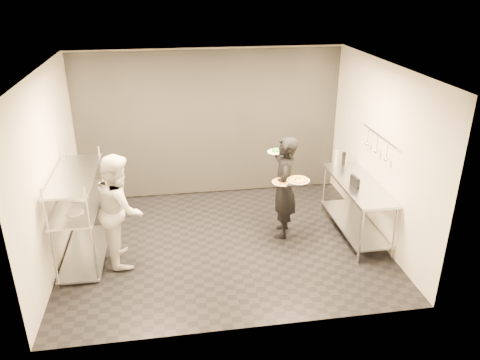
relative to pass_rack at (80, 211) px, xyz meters
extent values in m
cube|color=black|center=(2.15, 0.00, -0.77)|extent=(5.00, 4.00, 0.00)
cube|color=white|center=(2.15, 0.00, 2.03)|extent=(5.00, 4.00, 0.00)
cube|color=silver|center=(2.15, 2.00, 0.63)|extent=(5.00, 0.00, 2.80)
cube|color=silver|center=(2.15, -2.00, 0.63)|extent=(5.00, 0.00, 2.80)
cube|color=silver|center=(-0.35, 0.00, 0.63)|extent=(0.00, 4.00, 2.80)
cube|color=silver|center=(4.65, 0.00, 0.63)|extent=(0.00, 4.00, 2.80)
cube|color=silver|center=(2.15, 1.97, 0.63)|extent=(4.90, 0.04, 2.74)
cylinder|color=#BABCC1|center=(-0.27, -0.77, -0.02)|extent=(0.04, 0.04, 1.50)
cylinder|color=#BABCC1|center=(-0.27, 0.77, -0.02)|extent=(0.04, 0.04, 1.50)
cylinder|color=#BABCC1|center=(0.27, -0.77, -0.02)|extent=(0.04, 0.04, 1.50)
cylinder|color=#BABCC1|center=(0.27, 0.77, -0.02)|extent=(0.04, 0.04, 1.50)
cube|color=#AEB3B8|center=(0.00, 0.00, -0.72)|extent=(0.60, 1.60, 0.03)
cube|color=#AEB3B8|center=(0.00, 0.00, 0.13)|extent=(0.60, 1.60, 0.03)
cube|color=#AEB3B8|center=(0.00, 0.00, 0.58)|extent=(0.60, 1.60, 0.03)
cylinder|color=white|center=(0.00, -0.35, 0.16)|extent=(0.26, 0.26, 0.01)
cylinder|color=white|center=(0.00, 0.10, 0.16)|extent=(0.26, 0.26, 0.01)
cylinder|color=#BABCC1|center=(4.07, -0.86, -0.32)|extent=(0.04, 0.04, 0.90)
cylinder|color=#BABCC1|center=(4.07, 0.86, -0.32)|extent=(0.04, 0.04, 0.90)
cylinder|color=#BABCC1|center=(4.59, -0.86, -0.32)|extent=(0.04, 0.04, 0.90)
cylinder|color=#BABCC1|center=(4.59, 0.86, -0.32)|extent=(0.04, 0.04, 0.90)
cube|color=#AEB3B8|center=(4.33, 0.00, -0.59)|extent=(0.57, 1.71, 0.03)
cube|color=#AEB3B8|center=(4.33, 0.00, 0.13)|extent=(0.60, 1.80, 0.04)
cylinder|color=#BABCC1|center=(4.59, 0.00, 0.93)|extent=(0.02, 1.20, 0.02)
cylinder|color=#BABCC1|center=(4.57, -0.35, 0.80)|extent=(0.01, 0.01, 0.22)
sphere|color=#BABCC1|center=(4.57, -0.35, 0.67)|extent=(0.07, 0.07, 0.07)
cylinder|color=#BABCC1|center=(4.57, 0.00, 0.80)|extent=(0.01, 0.01, 0.22)
sphere|color=#BABCC1|center=(4.57, 0.00, 0.67)|extent=(0.07, 0.07, 0.07)
cylinder|color=#BABCC1|center=(4.57, 0.35, 0.80)|extent=(0.01, 0.01, 0.22)
sphere|color=#BABCC1|center=(4.57, 0.35, 0.67)|extent=(0.07, 0.07, 0.07)
imported|color=black|center=(3.14, 0.16, 0.08)|extent=(0.56, 0.71, 1.69)
imported|color=silver|center=(0.60, -0.18, 0.07)|extent=(0.77, 0.91, 1.69)
cylinder|color=white|center=(3.07, -0.02, 0.26)|extent=(0.32, 0.32, 0.01)
cylinder|color=#A87D3C|center=(3.07, -0.02, 0.27)|extent=(0.28, 0.28, 0.02)
cylinder|color=#CC681B|center=(3.07, -0.02, 0.28)|extent=(0.25, 0.25, 0.01)
sphere|color=#125213|center=(3.07, -0.02, 0.29)|extent=(0.04, 0.04, 0.04)
cylinder|color=white|center=(3.31, -0.08, 0.30)|extent=(0.35, 0.35, 0.01)
cylinder|color=#A87D3C|center=(3.31, -0.08, 0.32)|extent=(0.31, 0.31, 0.02)
cylinder|color=#CC681B|center=(3.31, -0.08, 0.33)|extent=(0.27, 0.27, 0.01)
sphere|color=#125213|center=(3.31, -0.08, 0.33)|extent=(0.04, 0.04, 0.04)
cylinder|color=white|center=(3.07, 0.48, 0.58)|extent=(0.28, 0.28, 0.01)
ellipsoid|color=#1D681A|center=(3.07, 0.48, 0.61)|extent=(0.13, 0.13, 0.07)
cube|color=black|center=(4.21, -0.13, 0.24)|extent=(0.07, 0.24, 0.17)
cylinder|color=gray|center=(4.24, 0.80, 0.29)|extent=(0.07, 0.07, 0.27)
cylinder|color=gray|center=(4.41, 0.80, 0.24)|extent=(0.05, 0.05, 0.17)
cylinder|color=black|center=(4.38, 0.80, 0.26)|extent=(0.06, 0.06, 0.22)
camera|label=1|loc=(1.38, -6.45, 3.21)|focal=35.00mm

